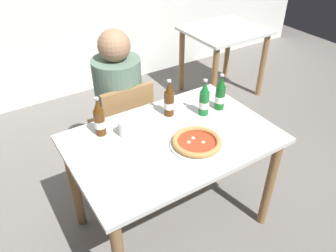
{
  "coord_description": "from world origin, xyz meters",
  "views": [
    {
      "loc": [
        -0.86,
        -1.31,
        1.93
      ],
      "look_at": [
        0.0,
        0.05,
        0.8
      ],
      "focal_mm": 35.79,
      "sensor_mm": 36.0,
      "label": 1
    }
  ],
  "objects": [
    {
      "name": "pizza_margherita_near",
      "position": [
        0.07,
        -0.14,
        0.77
      ],
      "size": [
        0.3,
        0.3,
        0.04
      ],
      "color": "white",
      "rests_on": "dining_table_main"
    },
    {
      "name": "beer_bottle_extra",
      "position": [
        0.43,
        0.1,
        0.85
      ],
      "size": [
        0.07,
        0.07,
        0.25
      ],
      "color": "#14591E",
      "rests_on": "dining_table_main"
    },
    {
      "name": "paper_cup",
      "position": [
        -0.22,
        0.17,
        0.8
      ],
      "size": [
        0.07,
        0.07,
        0.09
      ],
      "primitive_type": "cylinder",
      "color": "white",
      "rests_on": "dining_table_main"
    },
    {
      "name": "diner_seated",
      "position": [
        -0.03,
        0.66,
        0.58
      ],
      "size": [
        0.34,
        0.34,
        1.21
      ],
      "color": "#2D3342",
      "rests_on": "ground_plane"
    },
    {
      "name": "beer_bottle_left",
      "position": [
        -0.34,
        0.26,
        0.85
      ],
      "size": [
        0.07,
        0.07,
        0.25
      ],
      "color": "#512D0F",
      "rests_on": "dining_table_main"
    },
    {
      "name": "ground_plane",
      "position": [
        0.0,
        0.0,
        0.0
      ],
      "size": [
        8.0,
        8.0,
        0.0
      ],
      "primitive_type": "plane",
      "color": "slate"
    },
    {
      "name": "beer_bottle_center",
      "position": [
        0.3,
        0.1,
        0.85
      ],
      "size": [
        0.07,
        0.07,
        0.25
      ],
      "color": "#196B2D",
      "rests_on": "dining_table_main"
    },
    {
      "name": "dining_table_main",
      "position": [
        0.0,
        0.0,
        0.64
      ],
      "size": [
        1.2,
        0.8,
        0.75
      ],
      "color": "silver",
      "rests_on": "ground_plane"
    },
    {
      "name": "beer_bottle_right",
      "position": [
        0.11,
        0.22,
        0.85
      ],
      "size": [
        0.07,
        0.07,
        0.25
      ],
      "color": "#512D0F",
      "rests_on": "dining_table_main"
    },
    {
      "name": "napkin_with_cutlery",
      "position": [
        -0.43,
        0.04,
        0.75
      ],
      "size": [
        0.2,
        0.2,
        0.01
      ],
      "color": "white",
      "rests_on": "dining_table_main"
    },
    {
      "name": "dining_table_background",
      "position": [
        1.49,
        1.28,
        0.59
      ],
      "size": [
        0.8,
        0.7,
        0.75
      ],
      "color": "silver",
      "rests_on": "ground_plane"
    },
    {
      "name": "chair_behind_table",
      "position": [
        -0.04,
        0.61,
        0.48
      ],
      "size": [
        0.41,
        0.41,
        0.85
      ],
      "rotation": [
        0.0,
        0.0,
        3.11
      ],
      "color": "olive",
      "rests_on": "ground_plane"
    }
  ]
}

